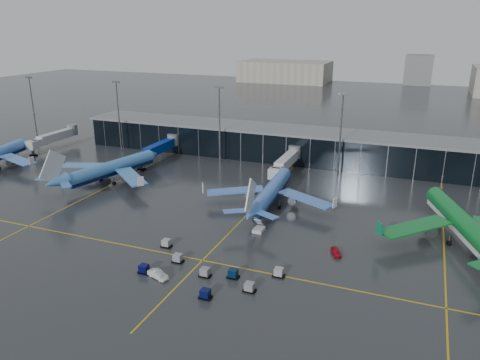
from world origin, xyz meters
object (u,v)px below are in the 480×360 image
at_px(airliner_arkefly, 111,160).
at_px(baggage_carts, 206,271).
at_px(airliner_aer_lingus, 464,211).
at_px(airliner_klm_near, 271,183).
at_px(service_van_white, 158,274).
at_px(service_van_red, 336,252).
at_px(mobile_airstair, 259,228).

xyz_separation_m(airliner_arkefly, baggage_carts, (49.74, -39.27, -5.79)).
relative_size(airliner_arkefly, baggage_carts, 1.53).
bearing_deg(baggage_carts, airliner_aer_lingus, 36.46).
distance_m(airliner_klm_near, service_van_white, 43.80).
bearing_deg(service_van_red, airliner_aer_lingus, 7.99).
xyz_separation_m(airliner_arkefly, mobile_airstair, (52.54, -17.42, -5.78)).
xyz_separation_m(airliner_klm_near, mobile_airstair, (2.45, -16.35, -5.41)).
bearing_deg(service_van_white, mobile_airstair, -3.03).
height_order(airliner_arkefly, airliner_klm_near, airliner_arkefly).
relative_size(baggage_carts, service_van_red, 7.22).
bearing_deg(airliner_arkefly, mobile_airstair, -5.35).
distance_m(baggage_carts, service_van_red, 27.17).
relative_size(airliner_klm_near, mobile_airstair, 11.68).
relative_size(airliner_arkefly, airliner_klm_near, 1.06).
bearing_deg(service_van_white, airliner_klm_near, 8.05).
bearing_deg(service_van_red, airliner_klm_near, 107.94).
relative_size(airliner_arkefly, service_van_white, 9.44).
distance_m(airliner_aer_lingus, service_van_red, 29.52).
distance_m(airliner_arkefly, service_van_white, 60.93).
xyz_separation_m(airliner_klm_near, service_van_red, (20.91, -21.29, -5.53)).
xyz_separation_m(baggage_carts, service_van_white, (-7.75, -4.50, -0.02)).
bearing_deg(airliner_arkefly, service_van_white, -33.20).
bearing_deg(service_van_white, baggage_carts, -41.08).
bearing_deg(airliner_arkefly, airliner_klm_near, 11.76).
bearing_deg(mobile_airstair, airliner_arkefly, 162.03).
xyz_separation_m(airliner_arkefly, airliner_klm_near, (50.08, -1.07, -0.36)).
height_order(airliner_arkefly, mobile_airstair, airliner_arkefly).
bearing_deg(airliner_klm_near, airliner_arkefly, 175.46).
relative_size(airliner_klm_near, airliner_aer_lingus, 0.89).
xyz_separation_m(airliner_arkefly, service_van_white, (41.98, -43.77, -5.80)).
distance_m(airliner_arkefly, airliner_aer_lingus, 94.95).
bearing_deg(baggage_carts, service_van_red, 38.50).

